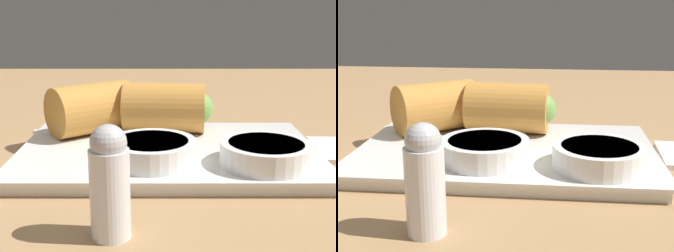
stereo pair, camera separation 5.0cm
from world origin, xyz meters
The scene contains 8 objects.
table_surface centered at (0.00, 0.00, 1.00)cm, with size 180.00×140.00×2.00cm.
serving_plate centered at (1.71, 0.51, 2.76)cm, with size 32.33×21.03×1.50cm.
roll_front_left centered at (10.43, -5.69, 6.51)cm, with size 11.38×10.70×6.02cm.
roll_front_right centered at (1.59, -5.70, 6.51)cm, with size 10.98×6.72×6.02cm.
dipping_bowl_near centered at (3.35, 5.26, 4.72)cm, with size 8.99×8.99×2.25cm.
dipping_bowl_far centered at (-7.85, 6.09, 4.72)cm, with size 8.99×8.99×2.25cm.
spoon centered at (6.62, -13.60, 2.51)cm, with size 17.04×5.61×1.16cm.
salt_shaker centered at (5.96, 17.81, 6.38)cm, with size 3.00×3.00×8.72cm.
Camera 2 is at (-3.33, 49.31, 19.23)cm, focal length 50.00 mm.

